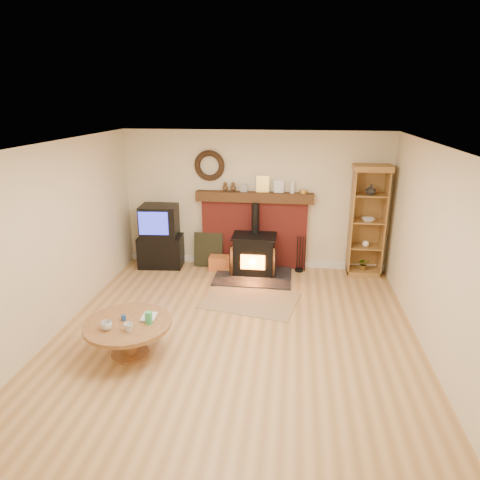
# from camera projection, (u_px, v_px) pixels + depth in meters

# --- Properties ---
(ground) EXTENTS (5.50, 5.50, 0.00)m
(ground) POSITION_uv_depth(u_px,v_px,m) (235.00, 337.00, 5.92)
(ground) COLOR #A57945
(ground) RESTS_ON ground
(room_shell) EXTENTS (5.02, 5.52, 2.61)m
(room_shell) POSITION_uv_depth(u_px,v_px,m) (234.00, 215.00, 5.47)
(room_shell) COLOR beige
(room_shell) RESTS_ON ground
(chimney_breast) EXTENTS (2.20, 0.22, 1.78)m
(chimney_breast) POSITION_uv_depth(u_px,v_px,m) (254.00, 227.00, 8.18)
(chimney_breast) COLOR maroon
(chimney_breast) RESTS_ON ground
(wood_stove) EXTENTS (1.40, 1.00, 1.31)m
(wood_stove) POSITION_uv_depth(u_px,v_px,m) (254.00, 255.00, 7.94)
(wood_stove) COLOR black
(wood_stove) RESTS_ON ground
(area_rug) EXTENTS (1.67, 1.30, 0.01)m
(area_rug) POSITION_uv_depth(u_px,v_px,m) (250.00, 300.00, 6.97)
(area_rug) COLOR brown
(area_rug) RESTS_ON ground
(tv_unit) EXTENTS (0.87, 0.65, 1.22)m
(tv_unit) POSITION_uv_depth(u_px,v_px,m) (160.00, 237.00, 8.28)
(tv_unit) COLOR black
(tv_unit) RESTS_ON ground
(curio_cabinet) EXTENTS (0.65, 0.47, 2.04)m
(curio_cabinet) POSITION_uv_depth(u_px,v_px,m) (367.00, 221.00, 7.76)
(curio_cabinet) COLOR olive
(curio_cabinet) RESTS_ON ground
(firelog_box) EXTENTS (0.43, 0.28, 0.27)m
(firelog_box) POSITION_uv_depth(u_px,v_px,m) (221.00, 263.00, 8.21)
(firelog_box) COLOR gold
(firelog_box) RESTS_ON ground
(leaning_painting) EXTENTS (0.56, 0.15, 0.67)m
(leaning_painting) POSITION_uv_depth(u_px,v_px,m) (208.00, 250.00, 8.32)
(leaning_painting) COLOR black
(leaning_painting) RESTS_ON ground
(fire_tools) EXTENTS (0.19, 0.16, 0.70)m
(fire_tools) POSITION_uv_depth(u_px,v_px,m) (300.00, 264.00, 8.12)
(fire_tools) COLOR black
(fire_tools) RESTS_ON ground
(coffee_table) EXTENTS (1.10, 1.10, 0.63)m
(coffee_table) POSITION_uv_depth(u_px,v_px,m) (128.00, 329.00, 5.39)
(coffee_table) COLOR brown
(coffee_table) RESTS_ON ground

